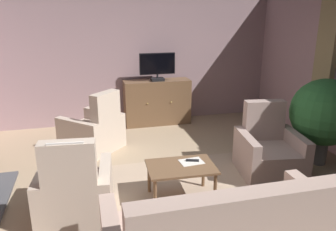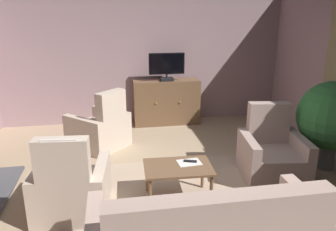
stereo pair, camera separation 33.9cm
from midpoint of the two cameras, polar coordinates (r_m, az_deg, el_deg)
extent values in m
cube|color=tan|center=(4.73, -1.35, -13.02)|extent=(6.68, 6.98, 0.04)
cube|color=gray|center=(7.34, -7.23, 9.80)|extent=(6.68, 0.10, 2.83)
cube|color=#8E7F56|center=(6.36, 23.76, 8.60)|extent=(0.10, 0.44, 2.38)
cube|color=tan|center=(4.68, -0.02, -13.01)|extent=(2.74, 2.12, 0.01)
cube|color=#4A3523|center=(7.38, -3.13, -1.11)|extent=(1.35, 0.38, 0.06)
cube|color=brown|center=(7.25, -3.19, 2.26)|extent=(1.41, 0.44, 0.96)
sphere|color=tan|center=(6.97, -4.87, 2.01)|extent=(0.03, 0.03, 0.03)
sphere|color=tan|center=(7.07, -0.80, 2.29)|extent=(0.03, 0.03, 0.03)
cube|color=black|center=(7.08, -3.18, 6.14)|extent=(0.27, 0.20, 0.06)
cylinder|color=black|center=(7.07, -3.19, 6.70)|extent=(0.04, 0.04, 0.08)
cube|color=black|center=(7.03, -3.22, 8.78)|extent=(0.75, 0.05, 0.44)
cube|color=black|center=(7.00, -3.18, 8.75)|extent=(0.71, 0.01, 0.40)
cube|color=brown|center=(4.34, -0.01, -8.75)|extent=(0.89, 0.62, 0.03)
cylinder|color=brown|center=(4.74, 3.99, -9.63)|extent=(0.04, 0.04, 0.45)
cylinder|color=brown|center=(4.61, -5.37, -10.49)|extent=(0.04, 0.04, 0.45)
cylinder|color=brown|center=(4.34, 5.74, -12.46)|extent=(0.04, 0.04, 0.45)
cylinder|color=brown|center=(4.19, -4.59, -13.55)|extent=(0.04, 0.04, 0.45)
cube|color=black|center=(4.45, 2.00, -7.70)|extent=(0.18, 0.10, 0.02)
cube|color=silver|center=(4.44, 1.81, -7.89)|extent=(0.32, 0.24, 0.01)
cube|color=#BC9E8E|center=(2.90, 8.85, -17.70)|extent=(1.90, 0.20, 0.55)
cube|color=#BC9E8E|center=(3.84, 21.15, -16.17)|extent=(0.15, 0.94, 0.66)
cube|color=#A84C51|center=(3.26, 11.44, -16.91)|extent=(0.37, 0.14, 0.36)
cube|color=#C6B29E|center=(6.19, -14.31, -3.61)|extent=(1.03, 1.03, 0.42)
cube|color=#C6B29E|center=(5.79, -12.20, 0.68)|extent=(0.53, 0.53, 0.66)
cube|color=#C6B29E|center=(5.93, -16.74, -3.73)|extent=(0.72, 0.71, 0.62)
cube|color=#C6B29E|center=(6.39, -12.20, -1.83)|extent=(0.72, 0.71, 0.62)
cube|color=#C6B29E|center=(4.35, -17.49, -13.48)|extent=(0.67, 0.92, 0.41)
cube|color=#C6B29E|center=(3.80, -19.00, -9.06)|extent=(0.60, 0.24, 0.68)
cube|color=#C6B29E|center=(4.37, -22.33, -12.32)|extent=(0.22, 0.87, 0.61)
cube|color=#C6B29E|center=(4.25, -12.76, -12.26)|extent=(0.22, 0.87, 0.61)
cube|color=white|center=(3.64, -19.57, -6.15)|extent=(0.37, 0.06, 0.24)
cube|color=#A3897F|center=(5.27, 15.11, -7.42)|extent=(0.73, 0.95, 0.44)
cube|color=#A3897F|center=(5.38, 14.25, -0.77)|extent=(0.64, 0.26, 0.62)
cube|color=#A3897F|center=(5.37, 18.94, -6.12)|extent=(0.25, 0.88, 0.64)
cube|color=#A3897F|center=(5.10, 11.24, -6.72)|extent=(0.25, 0.88, 0.64)
cylinder|color=slate|center=(5.90, 22.77, -5.68)|extent=(0.25, 0.25, 0.39)
sphere|color=#2D6B33|center=(5.69, 23.54, 0.48)|extent=(1.05, 1.05, 1.05)
camera|label=1|loc=(0.17, -92.10, -0.66)|focal=35.87mm
camera|label=2|loc=(0.17, 87.90, 0.66)|focal=35.87mm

